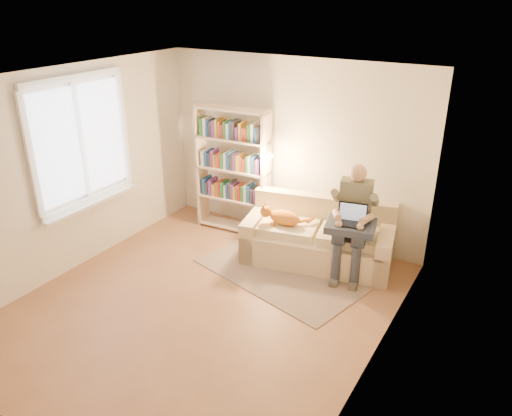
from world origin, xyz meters
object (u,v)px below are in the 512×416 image
Objects in this scene: person at (353,215)px; laptop at (352,218)px; cat at (283,217)px; sofa at (319,240)px; bookshelf at (233,165)px.

laptop is (0.03, -0.13, 0.01)m from person.
cat is (-0.91, -0.17, -0.17)m from person.
cat is 1.58× the size of laptop.
person reaches higher than laptop.
person is at bearing -1.59° from cat.
cat is at bearing 170.42° from laptop.
person is 0.94m from cat.
bookshelf is (-1.51, 0.22, 0.75)m from sofa.
person is at bearing 90.26° from laptop.
sofa is 0.74m from laptop.
laptop reaches higher than sofa.
sofa is 1.70m from bookshelf.
bookshelf reaches higher than sofa.
person is at bearing -12.14° from bookshelf.
laptop is (0.94, 0.04, 0.19)m from cat.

